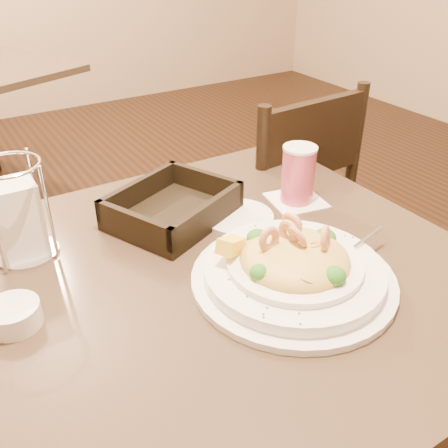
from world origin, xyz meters
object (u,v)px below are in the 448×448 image
napkin_caddy (19,217)px  side_plate (238,217)px  pasta_bowl (294,267)px  butter_ramekin (13,315)px  main_table (229,358)px  dining_chair_near (277,216)px  bread_basket (173,210)px  drink_glass (298,175)px

napkin_caddy → side_plate: size_ratio=1.25×
pasta_bowl → butter_ramekin: 0.47m
main_table → napkin_caddy: bearing=142.6°
dining_chair_near → pasta_bowl: size_ratio=2.32×
bread_basket → side_plate: 0.14m
bread_basket → napkin_caddy: (-0.30, 0.03, 0.06)m
main_table → pasta_bowl: bearing=-55.8°
drink_glass → napkin_caddy: bearing=169.7°
drink_glass → main_table: bearing=-153.2°
side_plate → bread_basket: bearing=148.7°
dining_chair_near → pasta_bowl: 0.76m
main_table → pasta_bowl: pasta_bowl is taller
butter_ramekin → bread_basket: bearing=24.4°
side_plate → butter_ramekin: (-0.48, -0.09, 0.01)m
dining_chair_near → pasta_bowl: bearing=50.6°
bread_basket → side_plate: bread_basket is taller
main_table → dining_chair_near: dining_chair_near is taller
dining_chair_near → side_plate: 0.56m
dining_chair_near → napkin_caddy: bearing=12.3°
pasta_bowl → butter_ramekin: size_ratio=4.68×
main_table → dining_chair_near: (0.48, 0.46, -0.02)m
pasta_bowl → napkin_caddy: size_ratio=2.09×
pasta_bowl → drink_glass: 0.31m
napkin_caddy → drink_glass: bearing=-10.3°
napkin_caddy → dining_chair_near: bearing=15.9°
napkin_caddy → side_plate: bearing=-13.8°
bread_basket → napkin_caddy: napkin_caddy is taller
dining_chair_near → drink_glass: 0.51m
bread_basket → butter_ramekin: 0.40m
bread_basket → side_plate: bearing=-31.3°
drink_glass → dining_chair_near: bearing=57.5°
side_plate → butter_ramekin: bearing=-169.2°
pasta_bowl → side_plate: bearing=80.7°
pasta_bowl → side_plate: size_ratio=2.61×
pasta_bowl → side_plate: pasta_bowl is taller
bread_basket → drink_glass: bearing=-14.9°
pasta_bowl → butter_ramekin: (-0.44, 0.14, -0.01)m
main_table → butter_ramekin: 0.46m
main_table → napkin_caddy: size_ratio=4.69×
main_table → side_plate: side_plate is taller
napkin_caddy → butter_ramekin: bearing=-107.9°
side_plate → dining_chair_near: bearing=41.7°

